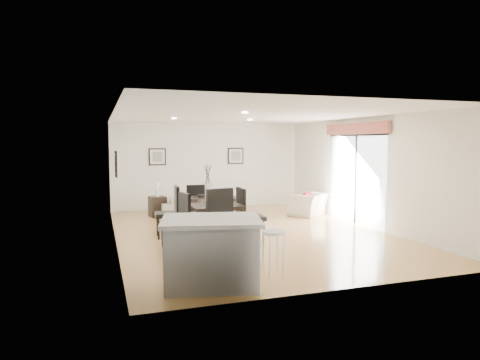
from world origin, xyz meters
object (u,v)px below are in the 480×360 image
object	(u,v)px
dining_table	(208,205)
sofa	(193,205)
kitchen_island	(211,251)
dining_chair_efar	(233,208)
dining_chair_foot	(196,204)
armchair	(308,204)
coffee_table	(220,204)
dining_chair_wnear	(179,217)
dining_chair_head	(223,218)
bar_stool	(274,238)
side_table	(158,207)
dining_chair_enear	(247,212)
dining_chair_wfar	(171,209)

from	to	relation	value
dining_table	sofa	bearing A→B (deg)	82.26
dining_table	kitchen_island	world-z (taller)	kitchen_island
sofa	dining_table	bearing A→B (deg)	80.27
sofa	dining_chair_efar	distance (m)	2.83
kitchen_island	dining_chair_foot	bearing A→B (deg)	93.93
armchair	dining_table	world-z (taller)	dining_table
dining_table	coffee_table	size ratio (longest dim) A/B	1.99
dining_chair_wnear	kitchen_island	world-z (taller)	dining_chair_wnear
coffee_table	kitchen_island	distance (m)	6.92
dining_chair_head	coffee_table	world-z (taller)	dining_chair_head
armchair	dining_table	distance (m)	4.03
dining_chair_head	kitchen_island	size ratio (longest dim) A/B	0.75
dining_table	kitchen_island	size ratio (longest dim) A/B	1.25
dining_table	bar_stool	xyz separation A→B (m)	(0.30, -2.89, -0.12)
armchair	side_table	world-z (taller)	armchair
sofa	kitchen_island	xyz separation A→B (m)	(-1.04, -6.17, 0.22)
dining_table	dining_chair_head	size ratio (longest dim) A/B	1.67
dining_chair_head	side_table	bearing A→B (deg)	87.08
kitchen_island	dining_table	bearing A→B (deg)	90.08
sofa	armchair	distance (m)	3.32
dining_chair_wnear	dining_chair_head	xyz separation A→B (m)	(0.69, -0.75, 0.08)
armchair	coffee_table	xyz separation A→B (m)	(-2.14, 1.69, -0.12)
coffee_table	kitchen_island	size ratio (longest dim) A/B	0.63
dining_chair_head	bar_stool	size ratio (longest dim) A/B	1.65
sofa	dining_chair_efar	size ratio (longest dim) A/B	1.87
dining_table	bar_stool	size ratio (longest dim) A/B	2.75
bar_stool	armchair	bearing A→B (deg)	57.46
dining_chair_efar	bar_stool	xyz separation A→B (m)	(-0.41, -3.38, 0.06)
sofa	bar_stool	world-z (taller)	bar_stool
coffee_table	dining_chair_enear	bearing A→B (deg)	-74.67
coffee_table	kitchen_island	bearing A→B (deg)	-83.22
dining_chair_wnear	kitchen_island	bearing A→B (deg)	-11.10
dining_chair_efar	dining_chair_foot	bearing A→B (deg)	38.34
dining_chair_wfar	dining_chair_enear	world-z (taller)	dining_chair_enear
sofa	dining_chair_foot	distance (m)	2.10
dining_chair_head	side_table	size ratio (longest dim) A/B	2.14
sofa	dining_chair_wnear	world-z (taller)	dining_chair_wnear
bar_stool	kitchen_island	bearing A→B (deg)	-180.00
sofa	kitchen_island	bearing A→B (deg)	77.07
side_table	bar_stool	xyz separation A→B (m)	(0.95, -6.12, 0.35)
dining_chair_wnear	coffee_table	bearing A→B (deg)	142.51
bar_stool	dining_table	bearing A→B (deg)	95.99
dining_chair_efar	side_table	world-z (taller)	dining_chair_efar
dining_chair_wnear	bar_stool	xyz separation A→B (m)	(1.01, -2.40, 0.03)
dining_table	dining_chair_enear	world-z (taller)	dining_chair_enear
dining_chair_head	dining_table	bearing A→B (deg)	78.10
coffee_table	dining_chair_wfar	bearing A→B (deg)	-98.37
dining_chair_efar	bar_stool	distance (m)	3.40
armchair	dining_table	size ratio (longest dim) A/B	0.48
armchair	dining_chair_enear	size ratio (longest dim) A/B	0.86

